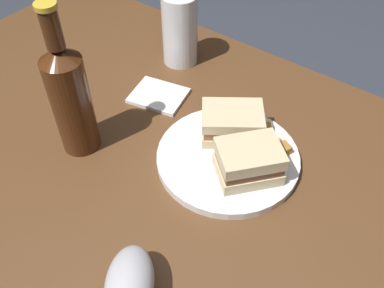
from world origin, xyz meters
name	(u,v)px	position (x,y,z in m)	size (l,w,h in m)	color
dining_table	(166,247)	(0.00, 0.00, 0.35)	(1.27, 0.80, 0.71)	brown
plate	(228,158)	(-0.12, -0.06, 0.71)	(0.26, 0.26, 0.02)	white
sandwich_half_left	(249,161)	(-0.17, -0.04, 0.75)	(0.13, 0.13, 0.06)	beige
sandwich_half_right	(232,123)	(-0.10, -0.10, 0.75)	(0.14, 0.13, 0.06)	beige
potato_wedge_front	(267,163)	(-0.19, -0.07, 0.73)	(0.04, 0.02, 0.02)	#AD702D
potato_wedge_middle	(271,150)	(-0.18, -0.11, 0.73)	(0.05, 0.02, 0.01)	#B77F33
potato_wedge_back	(262,128)	(-0.14, -0.14, 0.73)	(0.04, 0.02, 0.02)	#B77F33
potato_wedge_left_edge	(261,152)	(-0.17, -0.09, 0.73)	(0.05, 0.02, 0.02)	#AD702D
potato_wedge_right_edge	(275,158)	(-0.19, -0.09, 0.73)	(0.05, 0.02, 0.01)	#B77F33
potato_wedge_stray	(276,152)	(-0.19, -0.11, 0.73)	(0.05, 0.02, 0.02)	#AD702D
pint_glass	(180,34)	(0.14, -0.25, 0.78)	(0.08, 0.08, 0.16)	white
gravy_boat	(129,286)	(-0.16, 0.24, 0.75)	(0.12, 0.13, 0.07)	#B7B7BC
cider_bottle	(70,97)	(0.12, 0.07, 0.82)	(0.07, 0.07, 0.29)	#47230F
napkin	(159,96)	(0.10, -0.12, 0.71)	(0.11, 0.09, 0.01)	white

